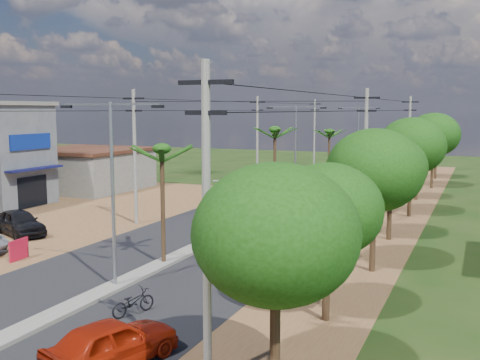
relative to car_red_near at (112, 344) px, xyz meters
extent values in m
plane|color=black|center=(-4.39, 6.19, -0.73)|extent=(160.00, 160.00, 0.00)
cube|color=black|center=(-4.39, 21.19, -0.71)|extent=(12.00, 110.00, 0.04)
cube|color=#605E56|center=(-4.39, 24.19, -0.64)|extent=(1.00, 90.00, 0.18)
cube|color=brown|center=(-19.39, 14.19, -0.71)|extent=(18.00, 46.00, 0.04)
cube|color=brown|center=(4.11, 21.19, -0.72)|extent=(5.00, 90.00, 0.03)
cube|color=#0F1140|center=(-21.99, 20.19, 2.37)|extent=(0.80, 5.40, 0.15)
cube|color=black|center=(-22.34, 20.19, 0.57)|extent=(0.10, 3.00, 2.40)
cube|color=navy|center=(-22.31, 20.19, 4.47)|extent=(0.12, 4.20, 1.20)
cube|color=#605E56|center=(-25.39, 30.19, 1.07)|extent=(10.00, 10.00, 3.60)
cube|color=black|center=(-25.39, 30.19, 3.07)|extent=(10.40, 10.40, 0.30)
cylinder|color=black|center=(5.11, 0.19, 1.37)|extent=(0.28, 0.28, 4.20)
ellipsoid|color=#123208|center=(5.11, 0.19, 3.77)|extent=(4.40, 4.40, 3.74)
cylinder|color=black|center=(4.91, 6.19, 1.19)|extent=(0.28, 0.28, 3.85)
ellipsoid|color=#123208|center=(4.91, 6.19, 3.39)|extent=(4.00, 4.00, 3.40)
cylinder|color=black|center=(5.31, 13.19, 1.54)|extent=(0.28, 0.28, 4.55)
ellipsoid|color=#123208|center=(5.31, 13.19, 4.14)|extent=(4.60, 4.60, 3.91)
cylinder|color=black|center=(5.01, 20.19, 1.30)|extent=(0.28, 0.28, 4.06)
ellipsoid|color=#123208|center=(5.01, 20.19, 3.62)|extent=(4.20, 4.20, 3.57)
cylinder|color=black|center=(5.21, 28.19, 1.65)|extent=(0.28, 0.28, 4.76)
ellipsoid|color=#123208|center=(5.21, 28.19, 4.37)|extent=(4.80, 4.80, 4.08)
cylinder|color=black|center=(4.81, 36.19, 1.09)|extent=(0.28, 0.28, 3.64)
ellipsoid|color=#123208|center=(4.81, 36.19, 3.17)|extent=(3.80, 3.80, 3.23)
cylinder|color=black|center=(5.41, 44.19, 1.72)|extent=(0.28, 0.28, 4.90)
ellipsoid|color=#123208|center=(5.41, 44.19, 4.52)|extent=(5.00, 5.00, 4.25)
cylinder|color=black|center=(5.11, 52.19, 1.44)|extent=(0.28, 0.28, 4.34)
ellipsoid|color=#123208|center=(5.11, 52.19, 3.92)|extent=(4.40, 4.40, 3.74)
cylinder|color=black|center=(-4.39, 10.19, 2.17)|extent=(0.22, 0.22, 5.80)
cylinder|color=black|center=(-4.39, 26.19, 2.37)|extent=(0.22, 0.22, 6.20)
cylinder|color=black|center=(-4.39, 42.19, 2.02)|extent=(0.22, 0.22, 5.50)
cylinder|color=gray|center=(-4.39, 6.19, 3.27)|extent=(0.16, 0.16, 8.00)
cube|color=gray|center=(-3.19, 6.19, 7.17)|extent=(2.40, 0.08, 0.08)
cube|color=gray|center=(-5.59, 6.19, 7.17)|extent=(2.40, 0.08, 0.08)
cube|color=black|center=(-2.09, 6.19, 7.07)|extent=(0.50, 0.18, 0.12)
cube|color=black|center=(-6.69, 6.19, 7.07)|extent=(0.50, 0.18, 0.12)
cylinder|color=gray|center=(-4.39, 31.19, 3.27)|extent=(0.16, 0.16, 8.00)
cube|color=gray|center=(-3.19, 31.19, 7.17)|extent=(2.40, 0.08, 0.08)
cube|color=gray|center=(-5.59, 31.19, 7.17)|extent=(2.40, 0.08, 0.08)
cube|color=black|center=(-2.09, 31.19, 7.07)|extent=(0.50, 0.18, 0.12)
cube|color=black|center=(-6.69, 31.19, 7.07)|extent=(0.50, 0.18, 0.12)
cylinder|color=gray|center=(-4.39, 56.19, 3.27)|extent=(0.16, 0.16, 8.00)
cube|color=gray|center=(-3.19, 56.19, 7.17)|extent=(2.40, 0.08, 0.08)
cube|color=gray|center=(-5.59, 56.19, 7.17)|extent=(2.40, 0.08, 0.08)
cube|color=black|center=(-2.09, 56.19, 7.07)|extent=(0.50, 0.18, 0.12)
cube|color=black|center=(-6.69, 56.19, 7.07)|extent=(0.50, 0.18, 0.12)
cylinder|color=#605E56|center=(-11.39, 18.19, 3.77)|extent=(0.24, 0.24, 9.00)
cube|color=black|center=(-11.39, 18.19, 7.67)|extent=(1.60, 0.12, 0.12)
cube|color=black|center=(-11.39, 18.19, 6.87)|extent=(1.20, 0.12, 0.12)
cylinder|color=#605E56|center=(-11.39, 40.19, 3.77)|extent=(0.24, 0.24, 9.00)
cube|color=black|center=(-11.39, 40.19, 7.67)|extent=(1.60, 0.12, 0.12)
cube|color=black|center=(-11.39, 40.19, 6.87)|extent=(1.20, 0.12, 0.12)
cylinder|color=#605E56|center=(-11.39, 61.19, 3.77)|extent=(0.24, 0.24, 9.00)
cube|color=black|center=(-11.39, 61.19, 7.67)|extent=(1.60, 0.12, 0.12)
cube|color=black|center=(-11.39, 61.19, 6.87)|extent=(1.20, 0.12, 0.12)
cylinder|color=#605E56|center=(3.11, 0.19, 3.77)|extent=(0.24, 0.24, 9.00)
cube|color=black|center=(3.11, 0.19, 7.67)|extent=(1.60, 0.12, 0.12)
cube|color=black|center=(3.11, 0.19, 6.87)|extent=(1.20, 0.12, 0.12)
cylinder|color=#605E56|center=(3.11, 22.19, 3.77)|extent=(0.24, 0.24, 9.00)
cube|color=black|center=(3.11, 22.19, 7.67)|extent=(1.60, 0.12, 0.12)
cube|color=black|center=(3.11, 22.19, 6.87)|extent=(1.20, 0.12, 0.12)
cylinder|color=#605E56|center=(3.11, 44.19, 3.77)|extent=(0.24, 0.24, 9.00)
cube|color=black|center=(3.11, 44.19, 7.67)|extent=(1.60, 0.12, 0.12)
cube|color=black|center=(3.11, 44.19, 6.87)|extent=(1.20, 0.12, 0.12)
imported|color=maroon|center=(0.00, 0.00, 0.00)|extent=(3.00, 4.61, 1.46)
imported|color=#A2A5AA|center=(0.61, 17.05, -0.04)|extent=(3.02, 4.45, 1.39)
imported|color=#B0B0AC|center=(-9.39, 27.76, 0.10)|extent=(4.41, 6.14, 1.65)
imported|color=black|center=(-15.93, 12.35, 0.05)|extent=(4.95, 3.51, 1.56)
imported|color=black|center=(-1.84, 3.80, -0.25)|extent=(1.26, 1.95, 0.97)
imported|color=black|center=(-7.04, 28.84, -0.30)|extent=(1.19, 1.72, 0.86)
imported|color=black|center=(-6.93, 42.00, -0.18)|extent=(1.06, 1.91, 1.11)
cube|color=#A70F27|center=(-11.60, 7.95, -0.17)|extent=(0.19, 1.34, 1.12)
cylinder|color=black|center=(-11.60, 7.34, -0.45)|extent=(0.04, 0.04, 0.56)
cylinder|color=black|center=(-11.60, 8.56, -0.45)|extent=(0.04, 0.04, 0.56)
camera|label=1|loc=(9.92, -13.16, 6.96)|focal=42.00mm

